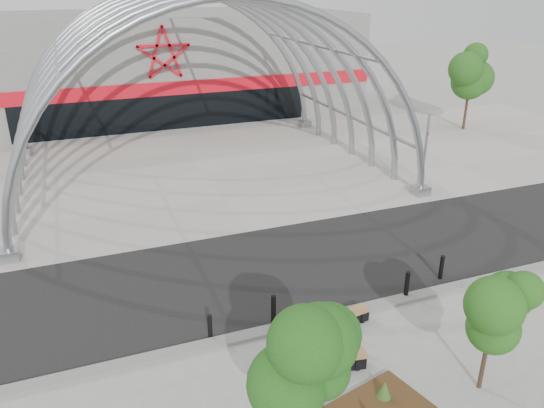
# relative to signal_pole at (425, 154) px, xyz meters

# --- Properties ---
(ground) EXTENTS (140.00, 140.00, 0.00)m
(ground) POSITION_rel_signal_pole_xyz_m (-10.05, -8.07, -2.29)
(ground) COLOR gray
(ground) RESTS_ON ground
(road) EXTENTS (140.00, 7.00, 0.02)m
(road) POSITION_rel_signal_pole_xyz_m (-10.05, -4.57, -2.28)
(road) COLOR black
(road) RESTS_ON ground
(forecourt) EXTENTS (60.00, 17.00, 0.04)m
(forecourt) POSITION_rel_signal_pole_xyz_m (-10.05, 7.43, -2.27)
(forecourt) COLOR #AAA59A
(forecourt) RESTS_ON ground
(kerb) EXTENTS (60.00, 0.50, 0.12)m
(kerb) POSITION_rel_signal_pole_xyz_m (-10.05, -8.32, -2.23)
(kerb) COLOR slate
(kerb) RESTS_ON ground
(arena_building) EXTENTS (34.00, 15.24, 8.00)m
(arena_building) POSITION_rel_signal_pole_xyz_m (-10.05, 25.38, 1.70)
(arena_building) COLOR slate
(arena_building) RESTS_ON ground
(vault_canopy) EXTENTS (20.80, 15.80, 20.36)m
(vault_canopy) POSITION_rel_signal_pole_xyz_m (-10.05, 7.43, -2.27)
(vault_canopy) COLOR gray
(vault_canopy) RESTS_ON ground
(signal_pole) EXTENTS (0.30, 0.61, 4.37)m
(signal_pole) POSITION_rel_signal_pole_xyz_m (0.00, 0.00, 0.00)
(signal_pole) COLOR gray
(signal_pole) RESTS_ON ground
(street_tree_0) EXTENTS (1.82, 1.82, 4.15)m
(street_tree_0) POSITION_rel_signal_pole_xyz_m (-12.75, -13.26, 0.70)
(street_tree_0) COLOR #332817
(street_tree_0) RESTS_ON ground
(street_tree_1) EXTENTS (1.57, 1.57, 3.71)m
(street_tree_1) POSITION_rel_signal_pole_xyz_m (-7.11, -12.82, 0.38)
(street_tree_1) COLOR black
(street_tree_1) RESTS_ON ground
(bench_0) EXTENTS (2.33, 0.87, 0.48)m
(bench_0) POSITION_rel_signal_pole_xyz_m (-10.78, -10.63, -2.05)
(bench_0) COLOR black
(bench_0) RESTS_ON ground
(bench_1) EXTENTS (2.14, 0.74, 0.44)m
(bench_1) POSITION_rel_signal_pole_xyz_m (-9.44, -8.88, -2.07)
(bench_1) COLOR black
(bench_1) RESTS_ON ground
(bollard_0) EXTENTS (0.14, 0.14, 0.89)m
(bollard_0) POSITION_rel_signal_pole_xyz_m (-13.66, -7.98, -1.84)
(bollard_0) COLOR black
(bollard_0) RESTS_ON ground
(bollard_1) EXTENTS (0.16, 0.16, 1.03)m
(bollard_1) POSITION_rel_signal_pole_xyz_m (-11.45, -7.86, -1.77)
(bollard_1) COLOR black
(bollard_1) RESTS_ON ground
(bollard_2) EXTENTS (0.15, 0.15, 0.95)m
(bollard_2) POSITION_rel_signal_pole_xyz_m (-9.74, -9.84, -1.81)
(bollard_2) COLOR black
(bollard_2) RESTS_ON ground
(bollard_3) EXTENTS (0.17, 0.17, 1.05)m
(bollard_3) POSITION_rel_signal_pole_xyz_m (-6.43, -8.17, -1.76)
(bollard_3) COLOR black
(bollard_3) RESTS_ON ground
(bollard_4) EXTENTS (0.16, 0.16, 0.99)m
(bollard_4) POSITION_rel_signal_pole_xyz_m (-4.45, -7.55, -1.79)
(bollard_4) COLOR black
(bollard_4) RESTS_ON ground
(bg_tree_1) EXTENTS (2.70, 2.70, 5.91)m
(bg_tree_1) POSITION_rel_signal_pole_xyz_m (10.95, 9.93, 1.96)
(bg_tree_1) COLOR black
(bg_tree_1) RESTS_ON ground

